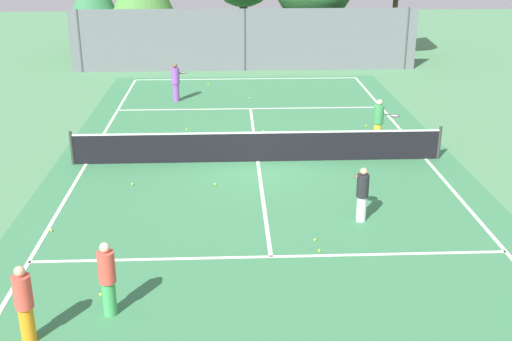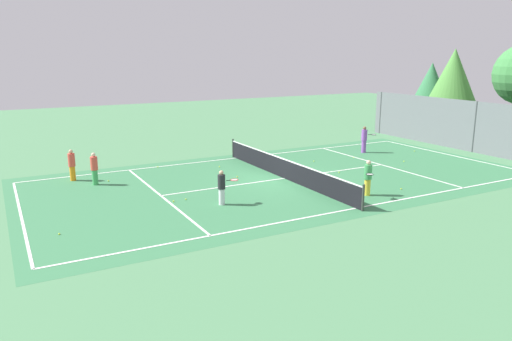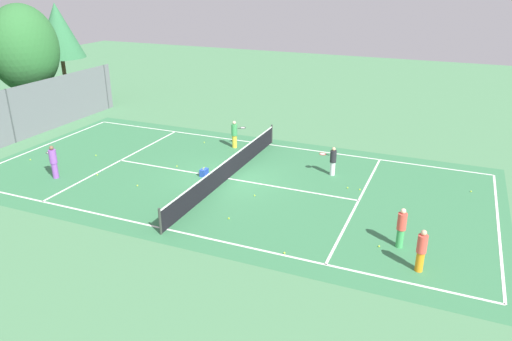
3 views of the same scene
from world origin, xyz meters
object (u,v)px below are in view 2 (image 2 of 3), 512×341
player_3 (72,165)px  ball_crate (304,172)px  tennis_ball_5 (219,167)px  tennis_ball_10 (353,202)px  tennis_ball_4 (314,161)px  tennis_ball_6 (59,234)px  player_4 (94,168)px  tennis_ball_12 (353,158)px  tennis_ball_2 (108,181)px  tennis_ball_8 (186,199)px  tennis_ball_11 (414,151)px  tennis_ball_0 (404,161)px  tennis_ball_9 (158,167)px  tennis_ball_13 (174,201)px  tennis_ball_3 (339,172)px  player_0 (364,139)px  tennis_ball_7 (237,177)px  player_2 (368,177)px  player_1 (222,187)px  tennis_ball_1 (401,189)px

player_3 → ball_crate: player_3 is taller
ball_crate → tennis_ball_5: 4.79m
tennis_ball_5 → tennis_ball_10: same height
tennis_ball_4 → tennis_ball_6: same height
player_4 → tennis_ball_12: player_4 is taller
tennis_ball_2 → tennis_ball_5: (-0.17, 6.03, 0.00)m
tennis_ball_8 → tennis_ball_11: bearing=100.2°
player_3 → tennis_ball_2: 1.96m
ball_crate → tennis_ball_0: ball_crate is taller
tennis_ball_0 → tennis_ball_4: (-2.52, -4.55, 0.00)m
tennis_ball_9 → tennis_ball_13: same height
tennis_ball_6 → tennis_ball_13: 5.07m
player_4 → tennis_ball_13: player_4 is taller
tennis_ball_0 → tennis_ball_3: same height
tennis_ball_5 → player_0: bearing=86.4°
ball_crate → tennis_ball_7: ball_crate is taller
player_2 → tennis_ball_6: size_ratio=23.99×
player_2 → tennis_ball_5: 8.82m
tennis_ball_3 → tennis_ball_7: 5.39m
tennis_ball_13 → tennis_ball_5: bearing=138.5°
player_0 → tennis_ball_12: (1.02, -1.66, -0.82)m
player_2 → tennis_ball_12: (-6.43, 4.54, -0.79)m
tennis_ball_7 → tennis_ball_11: bearing=92.3°
player_1 → tennis_ball_11: (-4.31, 15.44, -0.72)m
tennis_ball_0 → tennis_ball_11: size_ratio=1.00×
tennis_ball_4 → tennis_ball_8: size_ratio=1.00×
tennis_ball_11 → tennis_ball_3: bearing=-73.9°
tennis_ball_1 → tennis_ball_8: 9.84m
tennis_ball_1 → tennis_ball_3: 3.97m
player_3 → tennis_ball_0: bearing=75.1°
tennis_ball_6 → tennis_ball_8: same height
player_3 → tennis_ball_6: player_3 is taller
player_1 → tennis_ball_5: (-6.23, 2.68, -0.72)m
player_2 → tennis_ball_7: size_ratio=23.99×
player_4 → tennis_ball_5: player_4 is taller
tennis_ball_6 → tennis_ball_9: same height
player_2 → tennis_ball_2: bearing=-129.6°
player_4 → ball_crate: player_4 is taller
player_4 → tennis_ball_10: (8.19, 8.92, -0.77)m
player_1 → tennis_ball_1: (1.85, 8.21, -0.72)m
player_2 → tennis_ball_8: (-3.16, -7.30, -0.79)m
tennis_ball_0 → tennis_ball_6: size_ratio=1.00×
tennis_ball_1 → tennis_ball_4: bearing=-179.0°
ball_crate → tennis_ball_6: 12.59m
player_4 → tennis_ball_1: player_4 is taller
player_1 → tennis_ball_11: 16.05m
tennis_ball_7 → tennis_ball_11: size_ratio=1.00×
tennis_ball_10 → tennis_ball_5: bearing=-165.6°
player_3 → player_4: player_4 is taller
tennis_ball_3 → tennis_ball_5: 6.50m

